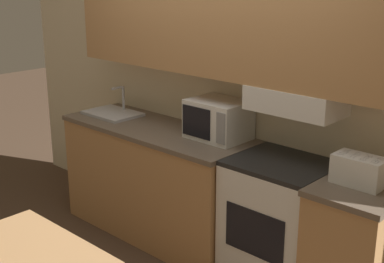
# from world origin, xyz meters

# --- Properties ---
(ground_plane) EXTENTS (16.00, 16.00, 0.00)m
(ground_plane) POSITION_xyz_m (0.00, 0.00, 0.00)
(ground_plane) COLOR #4C3828
(wall_back) EXTENTS (5.19, 0.38, 2.55)m
(wall_back) POSITION_xyz_m (0.01, -0.07, 1.50)
(wall_back) COLOR beige
(wall_back) RESTS_ON ground_plane
(lower_counter_main) EXTENTS (1.68, 0.62, 0.91)m
(lower_counter_main) POSITION_xyz_m (-0.57, -0.30, 0.46)
(lower_counter_main) COLOR tan
(lower_counter_main) RESTS_ON ground_plane
(lower_counter_right_stub) EXTENTS (0.48, 0.62, 0.91)m
(lower_counter_right_stub) POSITION_xyz_m (1.17, -0.30, 0.46)
(lower_counter_right_stub) COLOR tan
(lower_counter_right_stub) RESTS_ON ground_plane
(stove_range) EXTENTS (0.64, 0.57, 0.91)m
(stove_range) POSITION_xyz_m (0.60, -0.28, 0.46)
(stove_range) COLOR white
(stove_range) RESTS_ON ground_plane
(microwave) EXTENTS (0.43, 0.34, 0.29)m
(microwave) POSITION_xyz_m (-0.03, -0.18, 1.06)
(microwave) COLOR white
(microwave) RESTS_ON lower_counter_main
(toaster) EXTENTS (0.30, 0.17, 0.17)m
(toaster) POSITION_xyz_m (1.13, -0.30, 1.00)
(toaster) COLOR white
(toaster) RESTS_ON lower_counter_right_stub
(sink_basin) EXTENTS (0.47, 0.33, 0.24)m
(sink_basin) POSITION_xyz_m (-1.11, -0.30, 0.93)
(sink_basin) COLOR #B7BABF
(sink_basin) RESTS_ON lower_counter_main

